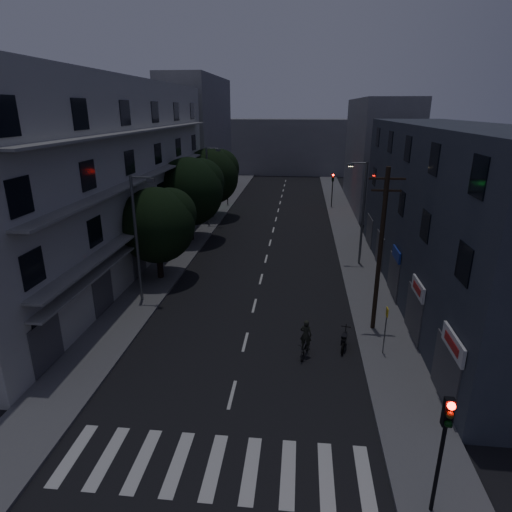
% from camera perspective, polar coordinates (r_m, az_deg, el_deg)
% --- Properties ---
extents(ground, '(160.00, 160.00, 0.00)m').
position_cam_1_polar(ground, '(40.42, 1.94, 1.99)').
color(ground, black).
rests_on(ground, ground).
extents(sidewalk_left, '(3.00, 90.00, 0.15)m').
position_cam_1_polar(sidewalk_left, '(41.58, -8.43, 2.38)').
color(sidewalk_left, '#565659').
rests_on(sidewalk_left, ground).
extents(sidewalk_right, '(3.00, 90.00, 0.15)m').
position_cam_1_polar(sidewalk_right, '(40.59, 12.57, 1.71)').
color(sidewalk_right, '#565659').
rests_on(sidewalk_right, ground).
extents(crosswalk, '(10.90, 3.00, 0.01)m').
position_cam_1_polar(crosswalk, '(16.79, -5.62, -26.12)').
color(crosswalk, beige).
rests_on(crosswalk, ground).
extents(lane_markings, '(0.15, 60.50, 0.01)m').
position_cam_1_polar(lane_markings, '(46.41, 2.51, 4.25)').
color(lane_markings, beige).
rests_on(lane_markings, ground).
extents(building_left, '(7.00, 36.00, 14.00)m').
position_cam_1_polar(building_left, '(35.13, -19.03, 10.07)').
color(building_left, '#AEAEA9').
rests_on(building_left, ground).
extents(building_right, '(6.19, 28.00, 11.00)m').
position_cam_1_polar(building_right, '(29.75, 24.17, 5.00)').
color(building_right, '#2E333E').
rests_on(building_right, ground).
extents(building_far_left, '(6.00, 20.00, 16.00)m').
position_cam_1_polar(building_far_left, '(63.38, -7.66, 15.43)').
color(building_far_left, slate).
rests_on(building_far_left, ground).
extents(building_far_right, '(6.00, 20.00, 13.00)m').
position_cam_1_polar(building_far_right, '(56.56, 15.89, 12.94)').
color(building_far_right, slate).
rests_on(building_far_right, ground).
extents(building_far_end, '(24.00, 8.00, 10.00)m').
position_cam_1_polar(building_far_end, '(83.86, 4.31, 14.35)').
color(building_far_end, slate).
rests_on(building_far_end, ground).
extents(tree_near, '(5.36, 5.36, 6.61)m').
position_cam_1_polar(tree_near, '(31.00, -12.97, 4.40)').
color(tree_near, black).
rests_on(tree_near, sidewalk_left).
extents(tree_mid, '(6.21, 6.21, 7.64)m').
position_cam_1_polar(tree_mid, '(39.83, -8.80, 8.81)').
color(tree_mid, black).
rests_on(tree_mid, sidewalk_left).
extents(tree_far, '(6.19, 6.19, 7.66)m').
position_cam_1_polar(tree_far, '(48.57, -5.98, 10.79)').
color(tree_far, black).
rests_on(tree_far, sidewalk_left).
extents(traffic_signal_near, '(0.28, 0.37, 4.10)m').
position_cam_1_polar(traffic_signal_near, '(14.30, 23.88, -20.80)').
color(traffic_signal_near, black).
rests_on(traffic_signal_near, sidewalk_right).
extents(traffic_signal_far_right, '(0.28, 0.37, 4.10)m').
position_cam_1_polar(traffic_signal_far_right, '(54.45, 10.19, 9.52)').
color(traffic_signal_far_right, black).
rests_on(traffic_signal_far_right, sidewalk_right).
extents(traffic_signal_far_left, '(0.28, 0.37, 4.10)m').
position_cam_1_polar(traffic_signal_far_left, '(54.98, -3.86, 9.87)').
color(traffic_signal_far_left, black).
rests_on(traffic_signal_far_left, sidewalk_left).
extents(street_lamp_left_near, '(1.51, 0.25, 8.00)m').
position_cam_1_polar(street_lamp_left_near, '(27.28, -15.49, 2.89)').
color(street_lamp_left_near, '#5A5E61').
rests_on(street_lamp_left_near, sidewalk_left).
extents(street_lamp_right, '(1.51, 0.25, 8.00)m').
position_cam_1_polar(street_lamp_right, '(33.95, 13.94, 6.14)').
color(street_lamp_right, '#54585C').
rests_on(street_lamp_right, sidewalk_right).
extents(street_lamp_left_far, '(1.51, 0.25, 8.00)m').
position_cam_1_polar(street_lamp_left_far, '(45.17, -6.33, 9.70)').
color(street_lamp_left_far, slate).
rests_on(street_lamp_left_far, sidewalk_left).
extents(utility_pole, '(1.80, 0.24, 9.00)m').
position_cam_1_polar(utility_pole, '(23.59, 16.26, 0.99)').
color(utility_pole, black).
rests_on(utility_pole, sidewalk_right).
extents(bus_stop_sign, '(0.06, 0.35, 2.52)m').
position_cam_1_polar(bus_stop_sign, '(22.29, 16.95, -8.47)').
color(bus_stop_sign, '#595B60').
rests_on(bus_stop_sign, sidewalk_right).
extents(motorcycle, '(0.59, 1.73, 1.12)m').
position_cam_1_polar(motorcycle, '(23.14, 11.65, -11.00)').
color(motorcycle, black).
rests_on(motorcycle, ground).
extents(cyclist, '(0.92, 1.69, 2.03)m').
position_cam_1_polar(cyclist, '(22.05, 6.61, -11.60)').
color(cyclist, black).
rests_on(cyclist, ground).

